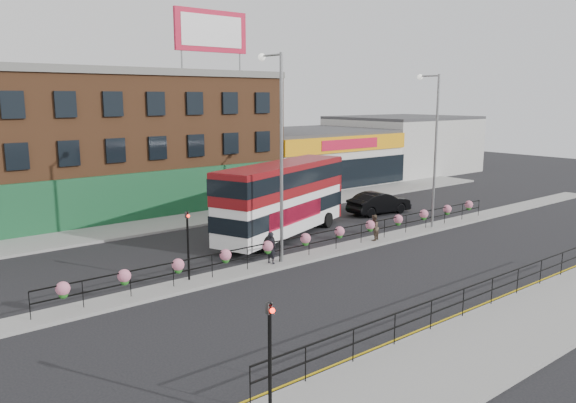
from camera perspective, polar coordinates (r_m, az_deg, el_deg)
ground at (r=30.74m, az=3.55°, el=-5.38°), size 120.00×120.00×0.00m
south_pavement at (r=23.82m, az=23.89°, el=-10.93°), size 60.00×4.00×0.15m
north_pavement at (r=40.10m, az=-8.15°, el=-1.58°), size 60.00×4.00×0.15m
median at (r=30.72m, az=3.55°, el=-5.25°), size 60.00×1.60×0.15m
yellow_line_inner at (r=24.87m, az=19.11°, el=-9.85°), size 60.00×0.10×0.01m
yellow_line_outer at (r=24.78m, az=19.46°, el=-9.95°), size 60.00×0.10×0.01m
brick_building at (r=44.76m, az=-18.06°, el=5.81°), size 25.00×12.21×10.30m
supermarket at (r=55.37m, az=1.80°, el=4.56°), size 15.00×12.25×5.30m
warehouse_east at (r=65.96m, az=11.53°, el=5.75°), size 14.50×12.00×6.30m
billboard at (r=43.33m, az=-7.80°, el=16.76°), size 6.00×0.29×4.40m
median_railing at (r=30.47m, az=3.57°, el=-3.49°), size 30.04×0.56×1.23m
south_railing at (r=22.74m, az=17.41°, el=-9.12°), size 20.04×0.05×1.12m
double_decker_bus at (r=33.97m, az=-0.52°, el=0.97°), size 11.39×6.31×4.52m
car at (r=41.58m, az=9.25°, el=-0.14°), size 2.71×5.28×1.63m
pedestrian_a at (r=28.36m, az=-1.73°, el=-4.71°), size 0.78×0.66×1.63m
pedestrian_b at (r=33.25m, az=8.72°, el=-2.63°), size 1.10×1.04×1.53m
lamp_column_west at (r=27.94m, az=-1.02°, el=6.25°), size 0.37×1.83×10.43m
lamp_column_east at (r=36.85m, az=14.51°, el=6.30°), size 0.35×1.71×9.72m
traffic_light_south at (r=14.66m, az=-1.86°, el=-13.44°), size 0.15×0.28×3.65m
traffic_light_median at (r=25.87m, az=-10.16°, el=-2.94°), size 0.15×0.28×3.65m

